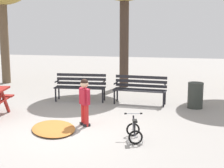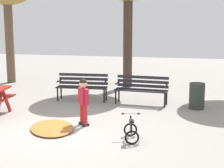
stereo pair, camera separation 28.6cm
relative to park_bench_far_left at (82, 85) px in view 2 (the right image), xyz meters
name	(u,v)px [view 2 (the right image)]	position (x,y,z in m)	size (l,w,h in m)	color
ground	(57,133)	(0.51, -3.32, -0.51)	(36.00, 36.00, 0.00)	gray
park_bench_far_left	(82,85)	(0.00, 0.00, 0.00)	(1.63, 0.58, 0.85)	#232328
park_bench_left	(142,87)	(1.91, -0.05, 0.00)	(1.63, 0.55, 0.85)	#232328
child_standing	(83,98)	(0.90, -2.58, 0.17)	(0.32, 0.34, 1.14)	red
kids_bicycle	(131,131)	(2.21, -3.39, -0.31)	(0.47, 0.62, 0.54)	black
leaf_pile	(52,128)	(0.28, -3.06, -0.48)	(1.40, 0.98, 0.07)	#B26B2D
trash_bin	(197,96)	(3.55, -0.26, -0.14)	(0.44, 0.44, 0.75)	#2D332D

